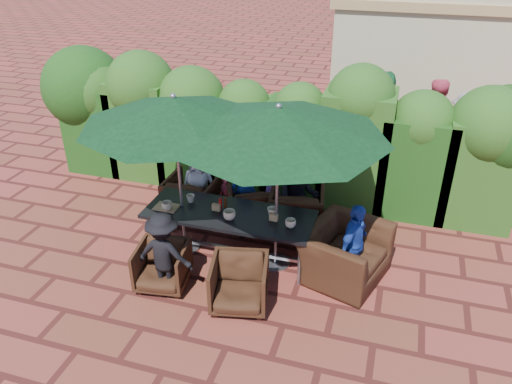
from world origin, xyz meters
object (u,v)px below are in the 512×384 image
(chair_near_left, at_px, (162,264))
(chair_end_right, at_px, (345,245))
(umbrella_right, at_px, (278,122))
(chair_far_right, at_px, (297,207))
(chair_far_mid, at_px, (252,203))
(dining_table, at_px, (229,217))
(chair_far_left, at_px, (193,195))
(chair_near_right, at_px, (239,282))
(umbrella_left, at_px, (174,111))

(chair_near_left, distance_m, chair_end_right, 2.53)
(umbrella_right, distance_m, chair_end_right, 1.97)
(umbrella_right, height_order, chair_far_right, umbrella_right)
(chair_far_mid, relative_size, chair_end_right, 0.70)
(dining_table, bearing_deg, chair_far_mid, 87.37)
(dining_table, height_order, chair_far_mid, chair_far_mid)
(umbrella_right, height_order, chair_far_left, umbrella_right)
(chair_near_left, bearing_deg, chair_far_left, 91.85)
(chair_far_right, bearing_deg, chair_near_left, 43.59)
(umbrella_right, bearing_deg, dining_table, -179.68)
(chair_far_left, xyz_separation_m, chair_near_right, (1.44, -1.86, -0.05))
(umbrella_right, relative_size, chair_far_left, 3.47)
(dining_table, height_order, umbrella_right, umbrella_right)
(chair_near_right, height_order, chair_end_right, chair_end_right)
(umbrella_right, distance_m, chair_near_right, 2.10)
(chair_far_mid, bearing_deg, chair_end_right, 125.85)
(umbrella_right, relative_size, chair_far_right, 3.39)
(chair_far_mid, distance_m, chair_end_right, 1.89)
(dining_table, xyz_separation_m, chair_near_left, (-0.65, -0.91, -0.33))
(umbrella_right, height_order, chair_end_right, umbrella_right)
(chair_far_mid, height_order, chair_end_right, chair_end_right)
(umbrella_left, bearing_deg, umbrella_right, 0.74)
(umbrella_left, bearing_deg, chair_near_left, -84.77)
(chair_far_right, height_order, chair_end_right, chair_end_right)
(umbrella_left, relative_size, chair_far_left, 3.11)
(chair_far_right, relative_size, chair_near_left, 1.25)
(chair_near_left, bearing_deg, dining_table, 46.46)
(umbrella_left, bearing_deg, chair_end_right, 0.89)
(chair_far_left, height_order, chair_far_mid, chair_far_left)
(dining_table, distance_m, chair_far_mid, 0.99)
(chair_far_left, bearing_deg, umbrella_right, 152.91)
(chair_far_mid, height_order, chair_near_right, chair_far_mid)
(umbrella_left, bearing_deg, dining_table, 1.13)
(chair_near_left, bearing_deg, chair_far_mid, 61.50)
(umbrella_left, xyz_separation_m, umbrella_right, (1.43, 0.02, 0.00))
(umbrella_left, distance_m, umbrella_right, 1.43)
(chair_near_right, bearing_deg, chair_near_left, 164.09)
(dining_table, height_order, chair_far_right, chair_far_right)
(chair_far_mid, distance_m, chair_far_right, 0.75)
(umbrella_left, relative_size, chair_end_right, 2.25)
(dining_table, xyz_separation_m, umbrella_left, (-0.73, -0.01, 1.54))
(chair_far_mid, height_order, chair_far_right, chair_far_right)
(chair_far_mid, bearing_deg, chair_far_left, -20.24)
(umbrella_right, xyz_separation_m, chair_near_left, (-1.35, -0.92, -1.87))
(umbrella_left, distance_m, chair_far_right, 2.55)
(chair_near_left, relative_size, chair_near_right, 0.93)
(chair_far_mid, xyz_separation_m, chair_end_right, (1.65, -0.93, 0.10))
(chair_far_left, bearing_deg, umbrella_left, 104.93)
(umbrella_left, relative_size, chair_near_left, 3.79)
(chair_end_right, bearing_deg, dining_table, 108.14)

